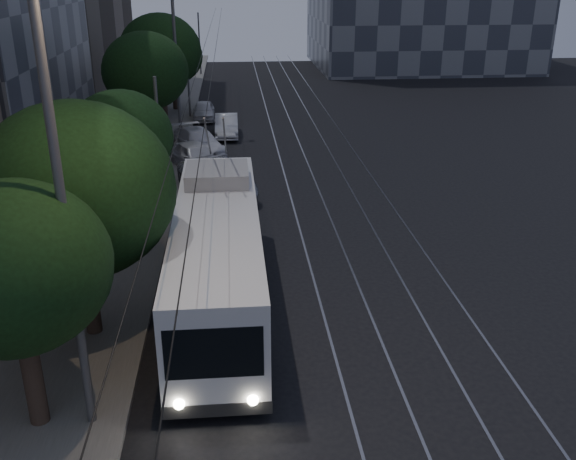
{
  "coord_description": "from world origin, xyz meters",
  "views": [
    {
      "loc": [
        -2.32,
        -15.8,
        9.88
      ],
      "look_at": [
        -0.6,
        3.83,
        1.85
      ],
      "focal_mm": 40.0,
      "sensor_mm": 36.0,
      "label": 1
    }
  ],
  "objects_px": {
    "car_white_a": "(196,157)",
    "car_white_d": "(204,111)",
    "car_white_c": "(227,126)",
    "streetlamp_near": "(76,146)",
    "trolleybus": "(218,254)",
    "pickup_silver": "(217,179)",
    "streetlamp_far": "(182,40)",
    "car_white_b": "(198,142)"
  },
  "relations": [
    {
      "from": "car_white_a",
      "to": "streetlamp_far",
      "type": "height_order",
      "value": "streetlamp_far"
    },
    {
      "from": "car_white_c",
      "to": "streetlamp_near",
      "type": "xyz_separation_m",
      "value": [
        -2.67,
        -27.8,
        6.01
      ]
    },
    {
      "from": "pickup_silver",
      "to": "car_white_d",
      "type": "relative_size",
      "value": 1.52
    },
    {
      "from": "pickup_silver",
      "to": "car_white_c",
      "type": "relative_size",
      "value": 1.38
    },
    {
      "from": "pickup_silver",
      "to": "streetlamp_far",
      "type": "relative_size",
      "value": 0.58
    },
    {
      "from": "pickup_silver",
      "to": "streetlamp_far",
      "type": "xyz_separation_m",
      "value": [
        -2.11,
        12.06,
        5.12
      ]
    },
    {
      "from": "pickup_silver",
      "to": "car_white_d",
      "type": "bearing_deg",
      "value": 75.95
    },
    {
      "from": "car_white_d",
      "to": "streetlamp_near",
      "type": "distance_m",
      "value": 33.37
    },
    {
      "from": "car_white_c",
      "to": "streetlamp_far",
      "type": "bearing_deg",
      "value": 166.84
    },
    {
      "from": "car_white_c",
      "to": "car_white_d",
      "type": "bearing_deg",
      "value": 107.57
    },
    {
      "from": "car_white_b",
      "to": "streetlamp_near",
      "type": "bearing_deg",
      "value": -114.35
    },
    {
      "from": "car_white_b",
      "to": "trolleybus",
      "type": "bearing_deg",
      "value": -107.27
    },
    {
      "from": "streetlamp_near",
      "to": "streetlamp_far",
      "type": "xyz_separation_m",
      "value": [
        0.13,
        28.39,
        -0.78
      ]
    },
    {
      "from": "trolleybus",
      "to": "pickup_silver",
      "type": "distance_m",
      "value": 10.64
    },
    {
      "from": "streetlamp_far",
      "to": "car_white_c",
      "type": "bearing_deg",
      "value": -12.99
    },
    {
      "from": "pickup_silver",
      "to": "car_white_c",
      "type": "xyz_separation_m",
      "value": [
        0.43,
        11.47,
        -0.11
      ]
    },
    {
      "from": "streetlamp_near",
      "to": "streetlamp_far",
      "type": "relative_size",
      "value": 1.15
    },
    {
      "from": "car_white_b",
      "to": "car_white_c",
      "type": "relative_size",
      "value": 1.21
    },
    {
      "from": "car_white_b",
      "to": "streetlamp_near",
      "type": "height_order",
      "value": "streetlamp_near"
    },
    {
      "from": "car_white_c",
      "to": "car_white_d",
      "type": "height_order",
      "value": "car_white_c"
    },
    {
      "from": "pickup_silver",
      "to": "car_white_a",
      "type": "xyz_separation_m",
      "value": [
        -1.17,
        4.17,
        -0.05
      ]
    },
    {
      "from": "car_white_d",
      "to": "car_white_c",
      "type": "bearing_deg",
      "value": -73.22
    },
    {
      "from": "car_white_c",
      "to": "car_white_d",
      "type": "distance_m",
      "value": 5.25
    },
    {
      "from": "car_white_b",
      "to": "streetlamp_far",
      "type": "bearing_deg",
      "value": 79.31
    },
    {
      "from": "car_white_c",
      "to": "car_white_d",
      "type": "xyz_separation_m",
      "value": [
        -1.6,
        5.0,
        -0.04
      ]
    },
    {
      "from": "pickup_silver",
      "to": "car_white_a",
      "type": "distance_m",
      "value": 4.33
    },
    {
      "from": "pickup_silver",
      "to": "car_white_c",
      "type": "distance_m",
      "value": 11.48
    },
    {
      "from": "trolleybus",
      "to": "car_white_a",
      "type": "bearing_deg",
      "value": 95.3
    },
    {
      "from": "trolleybus",
      "to": "car_white_a",
      "type": "relative_size",
      "value": 2.86
    },
    {
      "from": "trolleybus",
      "to": "car_white_d",
      "type": "relative_size",
      "value": 3.31
    },
    {
      "from": "car_white_a",
      "to": "car_white_b",
      "type": "bearing_deg",
      "value": 65.57
    },
    {
      "from": "car_white_a",
      "to": "car_white_c",
      "type": "relative_size",
      "value": 1.05
    },
    {
      "from": "car_white_a",
      "to": "car_white_d",
      "type": "xyz_separation_m",
      "value": [
        0.0,
        12.31,
        -0.1
      ]
    },
    {
      "from": "car_white_d",
      "to": "streetlamp_far",
      "type": "xyz_separation_m",
      "value": [
        -0.94,
        -4.41,
        5.27
      ]
    },
    {
      "from": "car_white_c",
      "to": "car_white_a",
      "type": "bearing_deg",
      "value": -102.53
    },
    {
      "from": "car_white_a",
      "to": "streetlamp_far",
      "type": "bearing_deg",
      "value": 72.36
    },
    {
      "from": "pickup_silver",
      "to": "car_white_b",
      "type": "bearing_deg",
      "value": 81.05
    },
    {
      "from": "trolleybus",
      "to": "streetlamp_near",
      "type": "height_order",
      "value": "streetlamp_near"
    },
    {
      "from": "car_white_c",
      "to": "car_white_d",
      "type": "relative_size",
      "value": 1.1
    },
    {
      "from": "car_white_c",
      "to": "streetlamp_near",
      "type": "bearing_deg",
      "value": -95.66
    },
    {
      "from": "car_white_c",
      "to": "streetlamp_far",
      "type": "xyz_separation_m",
      "value": [
        -2.54,
        0.59,
        5.23
      ]
    },
    {
      "from": "car_white_a",
      "to": "car_white_d",
      "type": "relative_size",
      "value": 1.16
    }
  ]
}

